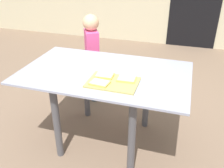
{
  "coord_description": "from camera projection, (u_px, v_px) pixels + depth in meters",
  "views": [
    {
      "loc": [
        0.63,
        -1.81,
        1.65
      ],
      "look_at": [
        0.06,
        0.0,
        0.63
      ],
      "focal_mm": 39.67,
      "sensor_mm": 36.0,
      "label": 1
    }
  ],
  "objects": [
    {
      "name": "ground_plane",
      "position": [
        106.0,
        138.0,
        2.47
      ],
      "size": [
        16.0,
        16.0,
        0.0
      ],
      "primitive_type": "plane",
      "color": "#79624E"
    },
    {
      "name": "dining_table",
      "position": [
        105.0,
        85.0,
        2.18
      ],
      "size": [
        1.43,
        0.88,
        0.74
      ],
      "color": "#979CB1",
      "rests_on": "ground"
    },
    {
      "name": "cutting_board",
      "position": [
        113.0,
        82.0,
        1.93
      ],
      "size": [
        0.39,
        0.28,
        0.02
      ],
      "primitive_type": "cube",
      "color": "tan",
      "rests_on": "dining_table"
    },
    {
      "name": "pizza_slice_near_left",
      "position": [
        100.0,
        83.0,
        1.89
      ],
      "size": [
        0.16,
        0.12,
        0.02
      ],
      "color": "#CDB253",
      "rests_on": "cutting_board"
    },
    {
      "name": "pizza_slice_far_left",
      "position": [
        104.0,
        75.0,
        2.0
      ],
      "size": [
        0.15,
        0.12,
        0.02
      ],
      "color": "#CDB253",
      "rests_on": "cutting_board"
    },
    {
      "name": "pizza_slice_far_right",
      "position": [
        126.0,
        79.0,
        1.94
      ],
      "size": [
        0.15,
        0.12,
        0.02
      ],
      "color": "#CDB253",
      "rests_on": "cutting_board"
    },
    {
      "name": "plate_white_right",
      "position": [
        160.0,
        72.0,
        2.09
      ],
      "size": [
        0.2,
        0.2,
        0.01
      ],
      "primitive_type": "cylinder",
      "color": "white",
      "rests_on": "dining_table"
    },
    {
      "name": "plate_white_left",
      "position": [
        81.0,
        61.0,
        2.32
      ],
      "size": [
        0.2,
        0.2,
        0.01
      ],
      "primitive_type": "cylinder",
      "color": "white",
      "rests_on": "dining_table"
    },
    {
      "name": "child_left",
      "position": [
        92.0,
        52.0,
        2.89
      ],
      "size": [
        0.24,
        0.28,
        1.05
      ],
      "color": "#283C43",
      "rests_on": "ground"
    }
  ]
}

